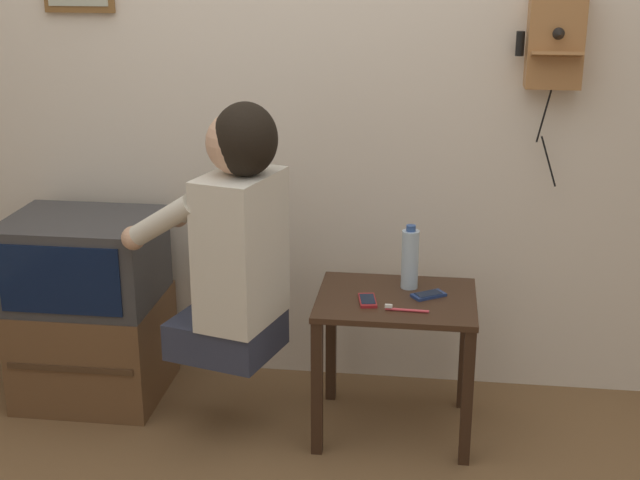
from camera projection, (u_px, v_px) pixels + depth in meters
wall_back at (325, 79)px, 3.52m from camera, size 6.80×0.05×2.55m
side_table at (396, 324)px, 3.31m from camera, size 0.58×0.47×0.55m
person at (235, 234)px, 3.18m from camera, size 0.59×0.48×0.95m
tv_stand at (94, 346)px, 3.66m from camera, size 0.56×0.51×0.42m
television at (83, 260)px, 3.53m from camera, size 0.58×0.47×0.34m
wall_phone_antique at (555, 37)px, 3.28m from camera, size 0.24×0.19×0.79m
cell_phone_held at (367, 300)px, 3.23m from camera, size 0.08×0.13×0.01m
cell_phone_spare at (429, 295)px, 3.28m from camera, size 0.14×0.12×0.01m
water_bottle at (410, 259)px, 3.34m from camera, size 0.06×0.06×0.25m
toothbrush at (403, 309)px, 3.15m from camera, size 0.16×0.02×0.02m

